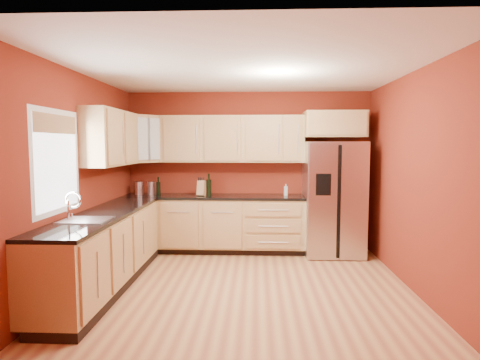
% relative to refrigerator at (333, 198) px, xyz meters
% --- Properties ---
extents(floor, '(4.00, 4.00, 0.00)m').
position_rel_refrigerator_xyz_m(floor, '(-1.35, -1.62, -0.89)').
color(floor, '#AB6542').
rests_on(floor, ground).
extents(ceiling, '(4.00, 4.00, 0.00)m').
position_rel_refrigerator_xyz_m(ceiling, '(-1.35, -1.62, 1.71)').
color(ceiling, white).
rests_on(ceiling, wall_back).
extents(wall_back, '(4.00, 0.04, 2.60)m').
position_rel_refrigerator_xyz_m(wall_back, '(-1.35, 0.38, 0.41)').
color(wall_back, maroon).
rests_on(wall_back, floor).
extents(wall_front, '(4.00, 0.04, 2.60)m').
position_rel_refrigerator_xyz_m(wall_front, '(-1.35, -3.62, 0.41)').
color(wall_front, maroon).
rests_on(wall_front, floor).
extents(wall_left, '(0.04, 4.00, 2.60)m').
position_rel_refrigerator_xyz_m(wall_left, '(-3.35, -1.62, 0.41)').
color(wall_left, maroon).
rests_on(wall_left, floor).
extents(wall_right, '(0.04, 4.00, 2.60)m').
position_rel_refrigerator_xyz_m(wall_right, '(0.65, -1.62, 0.41)').
color(wall_right, maroon).
rests_on(wall_right, floor).
extents(base_cabinets_back, '(2.90, 0.60, 0.88)m').
position_rel_refrigerator_xyz_m(base_cabinets_back, '(-1.90, 0.07, -0.45)').
color(base_cabinets_back, tan).
rests_on(base_cabinets_back, floor).
extents(base_cabinets_left, '(0.60, 2.80, 0.88)m').
position_rel_refrigerator_xyz_m(base_cabinets_left, '(-3.05, -1.62, -0.45)').
color(base_cabinets_left, tan).
rests_on(base_cabinets_left, floor).
extents(countertop_back, '(2.90, 0.62, 0.04)m').
position_rel_refrigerator_xyz_m(countertop_back, '(-1.90, 0.06, 0.01)').
color(countertop_back, black).
rests_on(countertop_back, base_cabinets_back).
extents(countertop_left, '(0.62, 2.80, 0.04)m').
position_rel_refrigerator_xyz_m(countertop_left, '(-3.04, -1.62, 0.01)').
color(countertop_left, black).
rests_on(countertop_left, base_cabinets_left).
extents(upper_cabinets_back, '(2.30, 0.33, 0.75)m').
position_rel_refrigerator_xyz_m(upper_cabinets_back, '(-1.60, 0.21, 0.94)').
color(upper_cabinets_back, tan).
rests_on(upper_cabinets_back, wall_back).
extents(upper_cabinets_left, '(0.33, 1.35, 0.75)m').
position_rel_refrigerator_xyz_m(upper_cabinets_left, '(-3.19, -0.90, 0.94)').
color(upper_cabinets_left, tan).
rests_on(upper_cabinets_left, wall_left).
extents(corner_upper_cabinet, '(0.67, 0.67, 0.75)m').
position_rel_refrigerator_xyz_m(corner_upper_cabinet, '(-3.02, 0.04, 0.94)').
color(corner_upper_cabinet, tan).
rests_on(corner_upper_cabinet, wall_back).
extents(over_fridge_cabinet, '(0.92, 0.60, 0.40)m').
position_rel_refrigerator_xyz_m(over_fridge_cabinet, '(0.00, 0.07, 1.16)').
color(over_fridge_cabinet, tan).
rests_on(over_fridge_cabinet, wall_back).
extents(refrigerator, '(0.90, 0.75, 1.78)m').
position_rel_refrigerator_xyz_m(refrigerator, '(0.00, 0.00, 0.00)').
color(refrigerator, silver).
rests_on(refrigerator, floor).
extents(window, '(0.03, 0.90, 1.00)m').
position_rel_refrigerator_xyz_m(window, '(-3.33, -2.12, 0.66)').
color(window, white).
rests_on(window, wall_left).
extents(sink_faucet, '(0.50, 0.42, 0.30)m').
position_rel_refrigerator_xyz_m(sink_faucet, '(-3.04, -2.12, 0.18)').
color(sink_faucet, white).
rests_on(sink_faucet, countertop_left).
extents(canister_left, '(0.15, 0.15, 0.21)m').
position_rel_refrigerator_xyz_m(canister_left, '(-2.91, 0.11, 0.14)').
color(canister_left, silver).
rests_on(canister_left, countertop_back).
extents(canister_right, '(0.17, 0.17, 0.21)m').
position_rel_refrigerator_xyz_m(canister_right, '(-3.12, 0.12, 0.14)').
color(canister_right, silver).
rests_on(canister_right, countertop_back).
extents(wine_bottle_a, '(0.10, 0.10, 0.35)m').
position_rel_refrigerator_xyz_m(wine_bottle_a, '(-1.97, 0.07, 0.21)').
color(wine_bottle_a, black).
rests_on(wine_bottle_a, countertop_back).
extents(wine_bottle_b, '(0.07, 0.07, 0.30)m').
position_rel_refrigerator_xyz_m(wine_bottle_b, '(-2.78, 0.03, 0.18)').
color(wine_bottle_b, black).
rests_on(wine_bottle_b, countertop_back).
extents(knife_block, '(0.14, 0.14, 0.24)m').
position_rel_refrigerator_xyz_m(knife_block, '(-2.09, 0.04, 0.15)').
color(knife_block, '#AD8054').
rests_on(knife_block, countertop_back).
extents(soap_dispenser, '(0.08, 0.08, 0.18)m').
position_rel_refrigerator_xyz_m(soap_dispenser, '(-0.74, 0.12, 0.12)').
color(soap_dispenser, silver).
rests_on(soap_dispenser, countertop_back).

